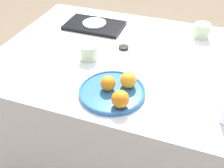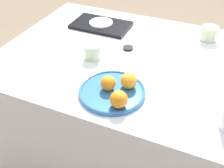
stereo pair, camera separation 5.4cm
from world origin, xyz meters
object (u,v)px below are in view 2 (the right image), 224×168
(side_plate, at_px, (101,23))
(fruit_platter, at_px, (112,91))
(serving_tray, at_px, (101,25))
(cup_0, at_px, (209,33))
(orange_2, at_px, (129,81))
(orange_1, at_px, (119,99))
(soy_dish, at_px, (128,48))
(orange_0, at_px, (108,83))
(cup_2, at_px, (92,51))

(side_plate, bearing_deg, fruit_platter, -60.72)
(serving_tray, bearing_deg, cup_0, 7.85)
(orange_2, distance_m, serving_tray, 0.62)
(orange_1, relative_size, serving_tray, 0.20)
(serving_tray, bearing_deg, orange_2, -53.99)
(fruit_platter, relative_size, side_plate, 1.99)
(side_plate, distance_m, soy_dish, 0.31)
(orange_0, distance_m, orange_1, 0.11)
(orange_0, distance_m, cup_2, 0.28)
(orange_0, relative_size, soy_dish, 1.16)
(orange_0, xyz_separation_m, orange_2, (0.07, 0.05, 0.00))
(orange_1, bearing_deg, cup_0, 70.71)
(soy_dish, bearing_deg, fruit_platter, -80.00)
(soy_dish, bearing_deg, cup_2, -131.41)
(orange_0, xyz_separation_m, cup_2, (-0.18, 0.21, -0.01))
(orange_2, distance_m, cup_0, 0.64)
(orange_1, height_order, orange_2, orange_1)
(fruit_platter, xyz_separation_m, orange_0, (-0.02, 0.00, 0.04))
(fruit_platter, xyz_separation_m, orange_2, (0.06, 0.05, 0.04))
(side_plate, relative_size, soy_dish, 2.60)
(fruit_platter, xyz_separation_m, cup_2, (-0.20, 0.22, 0.03))
(side_plate, bearing_deg, serving_tray, 90.00)
(orange_1, bearing_deg, cup_2, 131.65)
(cup_0, bearing_deg, orange_0, -117.54)
(cup_2, relative_size, soy_dish, 1.54)
(cup_0, xyz_separation_m, soy_dish, (-0.38, -0.27, -0.03))
(fruit_platter, distance_m, serving_tray, 0.63)
(fruit_platter, distance_m, cup_2, 0.30)
(orange_0, xyz_separation_m, serving_tray, (-0.29, 0.55, -0.04))
(orange_2, bearing_deg, soy_dish, 110.74)
(orange_1, distance_m, orange_2, 0.13)
(cup_0, relative_size, soy_dish, 1.62)
(side_plate, xyz_separation_m, soy_dish, (0.24, -0.18, -0.02))
(cup_0, bearing_deg, fruit_platter, -116.02)
(cup_2, bearing_deg, cup_0, 39.57)
(orange_1, relative_size, cup_2, 0.84)
(orange_0, distance_m, soy_dish, 0.37)
(side_plate, relative_size, cup_0, 1.61)
(fruit_platter, bearing_deg, soy_dish, 100.00)
(serving_tray, xyz_separation_m, cup_0, (0.62, 0.09, 0.03))
(cup_0, bearing_deg, soy_dish, -144.37)
(serving_tray, relative_size, cup_2, 4.11)
(cup_0, distance_m, cup_2, 0.66)
(fruit_platter, relative_size, serving_tray, 0.82)
(orange_2, bearing_deg, orange_1, -87.43)
(orange_0, height_order, soy_dish, orange_0)
(orange_2, bearing_deg, cup_0, 66.50)
(orange_0, bearing_deg, fruit_platter, -10.45)
(orange_2, relative_size, cup_2, 0.82)
(fruit_platter, xyz_separation_m, serving_tray, (-0.31, 0.55, -0.00))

